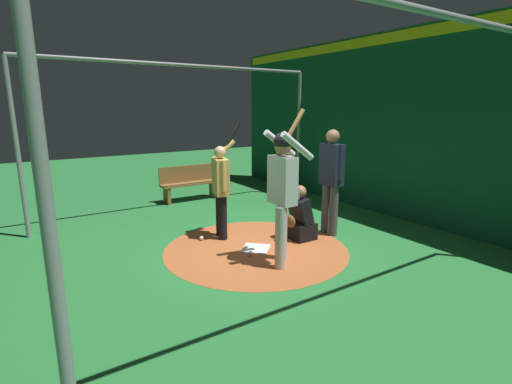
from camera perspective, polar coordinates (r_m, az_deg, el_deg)
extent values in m
plane|color=#287A38|center=(6.22, 0.00, -8.56)|extent=(26.99, 26.99, 0.00)
cylinder|color=#B76033|center=(6.22, 0.00, -8.54)|extent=(2.97, 2.97, 0.01)
cube|color=white|center=(6.22, 0.00, -8.46)|extent=(0.59, 0.59, 0.01)
cylinder|color=#BCBCC0|center=(5.37, 3.67, -6.94)|extent=(0.15, 0.15, 0.91)
cylinder|color=#BCBCC0|center=(5.71, 3.98, -5.73)|extent=(0.15, 0.15, 0.91)
cube|color=silver|center=(5.34, 3.96, 1.77)|extent=(0.22, 0.44, 0.68)
cylinder|color=silver|center=(5.17, 6.26, 6.88)|extent=(0.55, 0.09, 0.42)
cylinder|color=silver|center=(5.48, 3.62, 7.26)|extent=(0.55, 0.09, 0.42)
sphere|color=#9E704C|center=(5.27, 4.03, 6.85)|extent=(0.23, 0.23, 0.23)
sphere|color=black|center=(5.26, 4.05, 7.55)|extent=(0.26, 0.26, 0.26)
cylinder|color=olive|center=(5.49, 5.07, 8.60)|extent=(0.54, 0.06, 0.73)
cube|color=black|center=(6.68, 6.87, -5.81)|extent=(0.40, 0.40, 0.30)
cube|color=black|center=(6.54, 6.68, -2.80)|extent=(0.31, 0.40, 0.48)
sphere|color=#9E704C|center=(6.45, 6.62, 0.02)|extent=(0.22, 0.22, 0.22)
cube|color=gray|center=(6.39, 5.93, -0.09)|extent=(0.03, 0.20, 0.20)
ellipsoid|color=brown|center=(6.36, 5.06, -4.36)|extent=(0.12, 0.28, 0.22)
cylinder|color=#4C4C51|center=(6.86, 11.60, -2.78)|extent=(0.15, 0.15, 0.91)
cylinder|color=#4C4C51|center=(7.00, 10.45, -2.42)|extent=(0.15, 0.15, 0.91)
cube|color=#1E2338|center=(6.76, 11.31, 4.08)|extent=(0.22, 0.42, 0.72)
cylinder|color=#1E2338|center=(6.61, 12.56, 4.33)|extent=(0.09, 0.09, 0.61)
cylinder|color=#1E2338|center=(6.90, 10.16, 4.77)|extent=(0.09, 0.09, 0.61)
sphere|color=#9E704C|center=(6.71, 11.50, 8.21)|extent=(0.24, 0.24, 0.24)
cylinder|color=black|center=(6.56, -5.03, -3.87)|extent=(0.15, 0.15, 0.78)
cylinder|color=black|center=(6.75, -5.43, -3.41)|extent=(0.15, 0.15, 0.78)
cube|color=tan|center=(6.49, -5.36, 2.31)|extent=(0.32, 0.46, 0.62)
cylinder|color=tan|center=(6.29, -4.95, 2.43)|extent=(0.09, 0.09, 0.52)
cylinder|color=tan|center=(6.65, -4.98, 6.17)|extent=(0.46, 0.21, 0.40)
sphere|color=tan|center=(6.43, -5.43, 5.99)|extent=(0.20, 0.20, 0.20)
cylinder|color=black|center=(6.65, -4.32, 7.19)|extent=(0.46, 0.18, 0.74)
cube|color=#0F472D|center=(8.29, 21.16, 9.21)|extent=(0.20, 10.99, 3.74)
cube|color=yellow|center=(8.30, 21.70, 21.14)|extent=(0.03, 10.77, 0.20)
cylinder|color=gray|center=(9.80, 6.42, 8.46)|extent=(0.08, 0.08, 3.08)
cylinder|color=gray|center=(7.56, -32.28, 5.31)|extent=(0.08, 0.08, 3.08)
cylinder|color=gray|center=(2.29, -28.47, -7.30)|extent=(0.08, 0.08, 3.08)
cylinder|color=gray|center=(8.21, -10.86, 18.25)|extent=(6.10, 0.07, 0.07)
cylinder|color=gray|center=(3.93, 24.07, 23.69)|extent=(6.10, 0.07, 0.07)
cube|color=olive|center=(10.52, 5.17, 3.21)|extent=(0.58, 0.04, 1.05)
cylinder|color=tan|center=(10.61, 6.16, 2.88)|extent=(0.06, 0.13, 0.91)
cylinder|color=tan|center=(10.54, 5.65, 2.57)|extent=(0.06, 0.13, 0.82)
cylinder|color=olive|center=(10.46, 5.15, 2.78)|extent=(0.06, 0.15, 0.92)
cylinder|color=black|center=(10.39, 4.62, 2.59)|extent=(0.06, 0.21, 0.87)
cube|color=olive|center=(9.37, -9.80, 1.27)|extent=(1.46, 0.36, 0.05)
cube|color=olive|center=(9.48, -10.24, 2.76)|extent=(1.46, 0.04, 0.40)
cube|color=olive|center=(9.67, -6.44, 0.37)|extent=(0.08, 0.32, 0.40)
cube|color=olive|center=(9.20, -13.23, -0.53)|extent=(0.08, 0.32, 0.40)
sphere|color=white|center=(6.65, -8.22, -6.89)|extent=(0.07, 0.07, 0.07)
sphere|color=white|center=(5.93, -0.80, -9.22)|extent=(0.07, 0.07, 0.07)
sphere|color=white|center=(6.35, 3.51, -7.74)|extent=(0.07, 0.07, 0.07)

